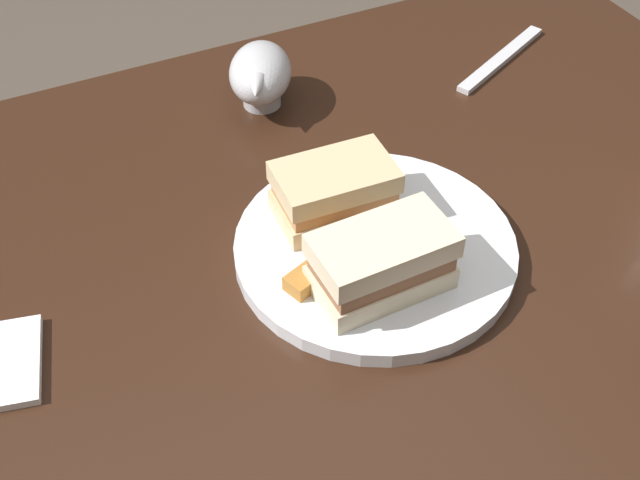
# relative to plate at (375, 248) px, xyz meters

# --- Properties ---
(dining_table) EXTENTS (1.26, 0.77, 0.73)m
(dining_table) POSITION_rel_plate_xyz_m (0.10, -0.02, -0.37)
(dining_table) COLOR black
(dining_table) RESTS_ON ground
(plate) EXTENTS (0.27, 0.27, 0.02)m
(plate) POSITION_rel_plate_xyz_m (0.00, 0.00, 0.00)
(plate) COLOR white
(plate) RESTS_ON dining_table
(sandwich_half_left) EXTENTS (0.11, 0.07, 0.06)m
(sandwich_half_left) POSITION_rel_plate_xyz_m (0.02, -0.05, 0.04)
(sandwich_half_left) COLOR #CCB284
(sandwich_half_left) RESTS_ON plate
(sandwich_half_right) EXTENTS (0.12, 0.07, 0.06)m
(sandwich_half_right) POSITION_rel_plate_xyz_m (0.02, 0.05, 0.04)
(sandwich_half_right) COLOR beige
(sandwich_half_right) RESTS_ON plate
(potato_wedge_front) EXTENTS (0.06, 0.04, 0.02)m
(potato_wedge_front) POSITION_rel_plate_xyz_m (0.07, 0.02, 0.02)
(potato_wedge_front) COLOR #AD702D
(potato_wedge_front) RESTS_ON plate
(potato_wedge_middle) EXTENTS (0.04, 0.05, 0.02)m
(potato_wedge_middle) POSITION_rel_plate_xyz_m (0.04, 0.01, 0.02)
(potato_wedge_middle) COLOR #AD702D
(potato_wedge_middle) RESTS_ON plate
(potato_wedge_back) EXTENTS (0.06, 0.04, 0.02)m
(potato_wedge_back) POSITION_rel_plate_xyz_m (0.03, -0.01, 0.02)
(potato_wedge_back) COLOR gold
(potato_wedge_back) RESTS_ON plate
(potato_wedge_left_edge) EXTENTS (0.05, 0.04, 0.02)m
(potato_wedge_left_edge) POSITION_rel_plate_xyz_m (0.03, -0.02, 0.02)
(potato_wedge_left_edge) COLOR #B77F33
(potato_wedge_left_edge) RESTS_ON plate
(potato_wedge_right_edge) EXTENTS (0.04, 0.03, 0.02)m
(potato_wedge_right_edge) POSITION_rel_plate_xyz_m (0.05, -0.03, 0.02)
(potato_wedge_right_edge) COLOR #AD702D
(potato_wedge_right_edge) RESTS_ON plate
(gravy_boat) EXTENTS (0.11, 0.12, 0.07)m
(gravy_boat) POSITION_rel_plate_xyz_m (0.00, -0.27, 0.03)
(gravy_boat) COLOR #B7B7BC
(gravy_boat) RESTS_ON dining_table
(fork) EXTENTS (0.17, 0.09, 0.01)m
(fork) POSITION_rel_plate_xyz_m (-0.30, -0.23, -0.00)
(fork) COLOR silver
(fork) RESTS_ON dining_table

